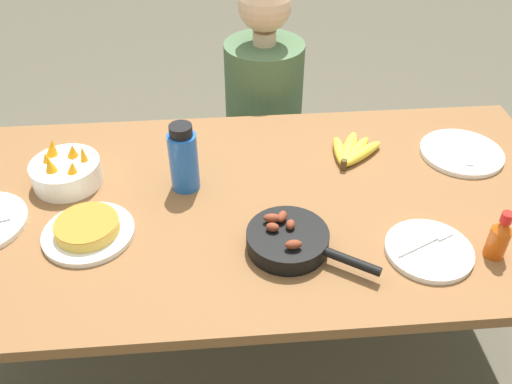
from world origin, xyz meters
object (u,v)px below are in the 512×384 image
banana_bunch (352,152)px  person_figure (263,142)px  empty_plate_far_left (429,250)px  empty_plate_near_front (461,153)px  fruit_bowl_citrus (66,171)px  water_bottle (184,159)px  skillet (289,240)px  frittata_plate_center (88,230)px  hot_sauce_bottle (499,237)px

banana_bunch → person_figure: (-0.23, 0.51, -0.29)m
empty_plate_far_left → banana_bunch: bearing=103.2°
empty_plate_near_front → person_figure: person_figure is taller
empty_plate_far_left → fruit_bowl_citrus: bearing=158.9°
empty_plate_near_front → water_bottle: size_ratio=1.24×
skillet → person_figure: (0.02, 0.91, -0.30)m
banana_bunch → fruit_bowl_citrus: size_ratio=0.98×
skillet → empty_plate_far_left: 0.36m
fruit_bowl_citrus → water_bottle: water_bottle is taller
skillet → fruit_bowl_citrus: size_ratio=1.58×
banana_bunch → empty_plate_near_front: (0.36, -0.02, -0.01)m
banana_bunch → frittata_plate_center: (-0.79, -0.31, 0.00)m
skillet → hot_sauce_bottle: size_ratio=2.29×
person_figure → skillet: bearing=-91.3°
fruit_bowl_citrus → empty_plate_far_left: bearing=-21.1°
frittata_plate_center → fruit_bowl_citrus: 0.26m
frittata_plate_center → person_figure: size_ratio=0.21×
frittata_plate_center → person_figure: person_figure is taller
frittata_plate_center → hot_sauce_bottle: size_ratio=1.73×
empty_plate_near_front → person_figure: size_ratio=0.22×
banana_bunch → water_bottle: 0.55m
banana_bunch → water_bottle: water_bottle is taller
fruit_bowl_citrus → hot_sauce_bottle: (1.15, -0.40, 0.02)m
empty_plate_far_left → fruit_bowl_citrus: 1.06m
water_bottle → empty_plate_far_left: bearing=-27.8°
fruit_bowl_citrus → hot_sauce_bottle: 1.22m
frittata_plate_center → person_figure: bearing=56.0°
empty_plate_far_left → fruit_bowl_citrus: fruit_bowl_citrus is taller
empty_plate_far_left → water_bottle: bearing=152.2°
frittata_plate_center → banana_bunch: bearing=21.2°
empty_plate_far_left → empty_plate_near_front: bearing=59.2°
empty_plate_far_left → person_figure: person_figure is taller
empty_plate_near_front → hot_sauce_bottle: hot_sauce_bottle is taller
empty_plate_near_front → fruit_bowl_citrus: bearing=-178.1°
banana_bunch → hot_sauce_bottle: size_ratio=1.43×
skillet → water_bottle: size_ratio=1.52×
banana_bunch → skillet: 0.47m
water_bottle → empty_plate_near_front: bearing=5.8°
banana_bunch → fruit_bowl_citrus: 0.89m
skillet → hot_sauce_bottle: 0.53m
hot_sauce_bottle → skillet: bearing=172.6°
frittata_plate_center → empty_plate_far_left: size_ratio=1.08×
skillet → water_bottle: 0.40m
empty_plate_near_front → hot_sauce_bottle: size_ratio=1.86×
empty_plate_far_left → water_bottle: 0.72m
fruit_bowl_citrus → hot_sauce_bottle: hot_sauce_bottle is taller
person_figure → frittata_plate_center: bearing=-124.0°
empty_plate_near_front → person_figure: (-0.59, 0.53, -0.28)m
banana_bunch → skillet: size_ratio=0.63×
banana_bunch → frittata_plate_center: bearing=-158.8°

